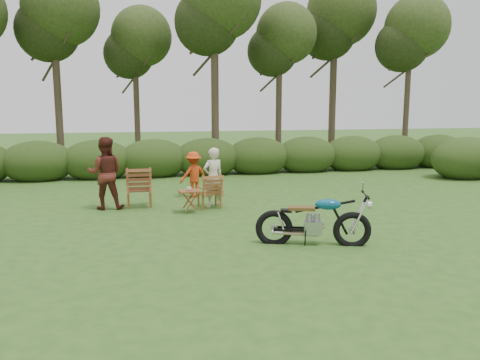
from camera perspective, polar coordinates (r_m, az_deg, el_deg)
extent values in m
plane|color=#2A4D19|center=(9.28, 5.10, -7.12)|extent=(80.00, 80.00, 0.00)
cylinder|color=#392D1F|center=(19.76, -21.43, 11.36)|extent=(0.28, 0.28, 7.20)
sphere|color=#233815|center=(20.01, -21.82, 17.77)|extent=(2.88, 2.88, 2.88)
cylinder|color=#392D1F|center=(20.67, -12.54, 10.38)|extent=(0.24, 0.24, 6.30)
sphere|color=#233815|center=(20.82, -12.73, 15.78)|extent=(2.52, 2.52, 2.52)
cylinder|color=#392D1F|center=(18.80, -3.09, 12.80)|extent=(0.30, 0.30, 7.65)
sphere|color=#233815|center=(19.10, -3.15, 19.94)|extent=(3.06, 3.06, 3.06)
cylinder|color=#392D1F|center=(20.57, 4.77, 10.82)|extent=(0.26, 0.26, 6.48)
sphere|color=#233815|center=(20.73, 4.84, 16.39)|extent=(2.59, 2.59, 2.59)
cylinder|color=#392D1F|center=(22.71, 11.30, 12.32)|extent=(0.32, 0.32, 7.92)
sphere|color=#233815|center=(22.99, 11.50, 18.46)|extent=(3.17, 3.17, 3.17)
cylinder|color=#392D1F|center=(21.94, 19.75, 10.68)|extent=(0.24, 0.24, 6.84)
sphere|color=#233815|center=(22.13, 20.05, 16.19)|extent=(2.74, 2.74, 2.74)
ellipsoid|color=#243B15|center=(17.85, -23.41, 2.00)|extent=(2.52, 1.68, 1.51)
ellipsoid|color=#243B15|center=(17.60, -16.99, 2.26)|extent=(2.52, 1.68, 1.51)
ellipsoid|color=#243B15|center=(17.58, -10.47, 2.50)|extent=(2.52, 1.68, 1.51)
ellipsoid|color=#243B15|center=(17.79, -4.02, 2.70)|extent=(2.52, 1.68, 1.51)
ellipsoid|color=#243B15|center=(18.22, 2.21, 2.86)|extent=(2.52, 1.68, 1.51)
ellipsoid|color=#243B15|center=(18.85, 8.09, 2.98)|extent=(2.52, 1.68, 1.51)
ellipsoid|color=#243B15|center=(19.66, 13.54, 3.07)|extent=(2.52, 1.68, 1.51)
ellipsoid|color=#243B15|center=(20.64, 18.51, 3.12)|extent=(2.52, 1.68, 1.51)
ellipsoid|color=#243B15|center=(21.75, 23.00, 3.15)|extent=(2.52, 1.68, 1.51)
ellipsoid|color=#243B15|center=(18.78, 25.92, 2.29)|extent=(2.70, 1.80, 1.62)
imported|color=beige|center=(11.37, -6.25, -1.07)|extent=(0.14, 0.14, 0.10)
imported|color=beige|center=(12.16, -3.26, -3.23)|extent=(0.65, 0.53, 1.53)
imported|color=#501E17|center=(12.34, -15.93, -3.39)|extent=(0.93, 0.75, 1.82)
imported|color=#C73C12|center=(13.46, -5.64, -2.07)|extent=(0.96, 0.75, 1.30)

